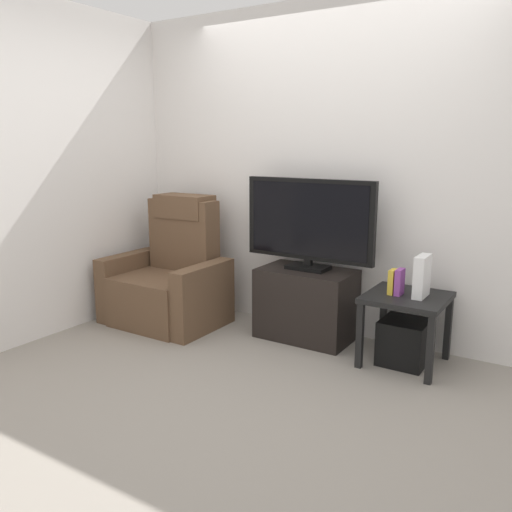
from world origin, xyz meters
The scene contains 11 objects.
ground_plane centered at (0.00, 0.00, 0.00)m, with size 6.40×6.40×0.00m, color gray.
wall_back centered at (0.00, 1.13, 1.30)m, with size 6.40×0.06×2.60m, color silver.
wall_side centered at (-1.88, 0.00, 1.30)m, with size 0.06×4.48×2.60m, color silver.
tv_stand centered at (-0.08, 0.84, 0.28)m, with size 0.73×0.45×0.56m.
television centered at (-0.08, 0.86, 0.93)m, with size 1.06×0.20×0.70m.
recliner_armchair centered at (-1.27, 0.59, 0.37)m, with size 0.98×0.78×1.08m.
side_table centered at (0.73, 0.77, 0.42)m, with size 0.54×0.54×0.50m.
subwoofer_box centered at (0.73, 0.77, 0.16)m, with size 0.32×0.32×0.32m, color black.
book_leftmost centered at (0.63, 0.75, 0.59)m, with size 0.04×0.10×0.17m, color gold.
book_middle centered at (0.68, 0.75, 0.59)m, with size 0.04×0.11×0.18m, color purple.
game_console centered at (0.82, 0.78, 0.64)m, with size 0.07×0.20×0.29m, color white.
Camera 1 is at (1.74, -2.76, 1.54)m, focal length 37.23 mm.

